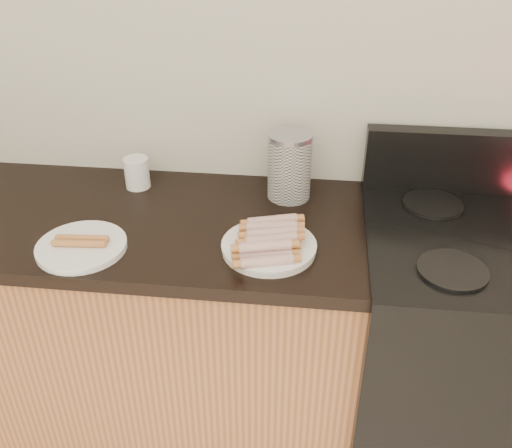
# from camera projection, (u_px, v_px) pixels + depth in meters

# --- Properties ---
(wall_back) EXTENTS (4.00, 0.04, 2.60)m
(wall_back) POSITION_uv_depth(u_px,v_px,m) (241.00, 57.00, 1.73)
(wall_back) COLOR silver
(wall_back) RESTS_ON ground
(cabinet_base) EXTENTS (2.20, 0.59, 0.86)m
(cabinet_base) POSITION_uv_depth(u_px,v_px,m) (34.00, 324.00, 2.00)
(cabinet_base) COLOR #A96842
(cabinet_base) RESTS_ON floor
(counter_slab) EXTENTS (2.20, 0.62, 0.04)m
(counter_slab) POSITION_uv_depth(u_px,v_px,m) (4.00, 215.00, 1.76)
(counter_slab) COLOR black
(counter_slab) RESTS_ON cabinet_base
(stove) EXTENTS (0.76, 0.65, 0.91)m
(stove) POSITION_uv_depth(u_px,v_px,m) (471.00, 357.00, 1.83)
(stove) COLOR black
(stove) RESTS_ON floor
(stove_panel) EXTENTS (0.76, 0.06, 0.20)m
(stove_panel) POSITION_uv_depth(u_px,v_px,m) (488.00, 162.00, 1.77)
(stove_panel) COLOR black
(stove_panel) RESTS_ON stove
(burner_near_left) EXTENTS (0.18, 0.18, 0.01)m
(burner_near_left) POSITION_uv_depth(u_px,v_px,m) (453.00, 270.00, 1.46)
(burner_near_left) COLOR black
(burner_near_left) RESTS_ON stove
(burner_far_left) EXTENTS (0.18, 0.18, 0.01)m
(burner_far_left) POSITION_uv_depth(u_px,v_px,m) (433.00, 204.00, 1.74)
(burner_far_left) COLOR black
(burner_far_left) RESTS_ON stove
(main_plate) EXTENTS (0.26, 0.26, 0.02)m
(main_plate) POSITION_uv_depth(u_px,v_px,m) (269.00, 248.00, 1.55)
(main_plate) COLOR white
(main_plate) RESTS_ON counter_slab
(side_plate) EXTENTS (0.29, 0.29, 0.02)m
(side_plate) POSITION_uv_depth(u_px,v_px,m) (82.00, 247.00, 1.56)
(side_plate) COLOR white
(side_plate) RESTS_ON counter_slab
(hotdog_pile) EXTENTS (0.14, 0.25, 0.05)m
(hotdog_pile) POSITION_uv_depth(u_px,v_px,m) (269.00, 238.00, 1.54)
(hotdog_pile) COLOR maroon
(hotdog_pile) RESTS_ON main_plate
(plain_sausages) EXTENTS (0.13, 0.06, 0.02)m
(plain_sausages) POSITION_uv_depth(u_px,v_px,m) (80.00, 241.00, 1.55)
(plain_sausages) COLOR #C05A36
(plain_sausages) RESTS_ON side_plate
(canister) EXTENTS (0.14, 0.14, 0.21)m
(canister) POSITION_uv_depth(u_px,v_px,m) (289.00, 166.00, 1.76)
(canister) COLOR silver
(canister) RESTS_ON counter_slab
(mug) EXTENTS (0.10, 0.10, 0.10)m
(mug) POSITION_uv_depth(u_px,v_px,m) (137.00, 173.00, 1.84)
(mug) COLOR silver
(mug) RESTS_ON counter_slab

